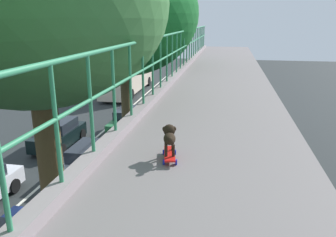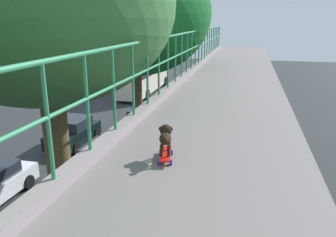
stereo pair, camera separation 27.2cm
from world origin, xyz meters
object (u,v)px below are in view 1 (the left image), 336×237
(car_silver_fifth, at_px, (91,160))
(small_dog, at_px, (169,136))
(car_black_sixth, at_px, (59,134))
(toy_skateboard, at_px, (170,154))
(city_bus, at_px, (128,74))
(car_green_seventh, at_px, (130,120))

(car_silver_fifth, distance_m, small_dog, 12.16)
(small_dog, bearing_deg, car_black_sixth, 124.52)
(car_black_sixth, distance_m, small_dog, 16.08)
(toy_skateboard, relative_size, small_dog, 1.24)
(city_bus, relative_size, toy_skateboard, 21.63)
(city_bus, xyz_separation_m, toy_skateboard, (9.15, -27.83, 3.52))
(car_black_sixth, bearing_deg, toy_skateboard, -55.54)
(car_silver_fifth, xyz_separation_m, car_green_seventh, (-0.05, 6.58, 0.01))
(city_bus, height_order, small_dog, small_dog)
(city_bus, bearing_deg, small_dog, -71.79)
(car_black_sixth, bearing_deg, car_silver_fifth, -42.62)
(car_green_seventh, xyz_separation_m, small_dog, (5.52, -16.25, 4.92))
(car_silver_fifth, bearing_deg, toy_skateboard, -60.56)
(car_silver_fifth, xyz_separation_m, toy_skateboard, (5.48, -9.71, 4.70))
(car_black_sixth, height_order, city_bus, city_bus)
(car_silver_fifth, bearing_deg, small_dog, -60.50)
(car_silver_fifth, height_order, city_bus, city_bus)
(car_silver_fifth, height_order, car_green_seventh, car_green_seventh)
(car_silver_fifth, xyz_separation_m, city_bus, (-3.67, 18.12, 1.18))
(toy_skateboard, xyz_separation_m, small_dog, (-0.01, 0.04, 0.23))
(car_green_seventh, height_order, small_dog, small_dog)
(toy_skateboard, height_order, small_dog, small_dog)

